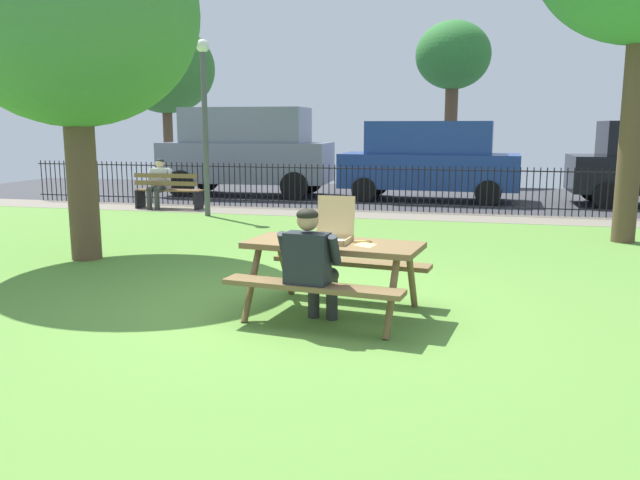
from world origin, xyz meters
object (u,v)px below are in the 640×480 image
(park_bench_left, at_px, (169,191))
(far_tree_left, at_px, (166,69))
(adult_at_table, at_px, (311,262))
(pizza_slice_on_table, at_px, (365,244))
(lamp_post_walkway, at_px, (205,109))
(parked_car_left, at_px, (429,159))
(tree_near_table, at_px, (71,13))
(picnic_table_foreground, at_px, (333,259))
(far_tree_midleft, at_px, (453,58))
(person_on_park_bench, at_px, (159,181))
(pizza_box_open, at_px, (332,231))
(parked_car_far_left, at_px, (247,149))

(park_bench_left, relative_size, far_tree_left, 0.27)
(adult_at_table, bearing_deg, park_bench_left, 124.67)
(adult_at_table, bearing_deg, pizza_slice_on_table, 45.50)
(lamp_post_walkway, bearing_deg, parked_car_left, 43.03)
(adult_at_table, xyz_separation_m, park_bench_left, (-5.62, 8.13, -0.24))
(adult_at_table, xyz_separation_m, parked_car_left, (0.29, 11.39, 0.44))
(lamp_post_walkway, bearing_deg, tree_near_table, -88.49)
(tree_near_table, bearing_deg, lamp_post_walkway, 91.51)
(adult_at_table, bearing_deg, lamp_post_walkway, 120.40)
(picnic_table_foreground, bearing_deg, far_tree_midleft, 88.49)
(park_bench_left, bearing_deg, person_on_park_bench, 175.67)
(person_on_park_bench, bearing_deg, far_tree_left, 115.41)
(pizza_box_open, relative_size, far_tree_left, 0.08)
(adult_at_table, relative_size, parked_car_left, 0.26)
(park_bench_left, height_order, person_on_park_bench, person_on_park_bench)
(pizza_box_open, bearing_deg, person_on_park_bench, 128.17)
(adult_at_table, bearing_deg, person_on_park_bench, 125.78)
(park_bench_left, xyz_separation_m, parked_car_left, (5.91, 3.26, 0.68))
(far_tree_left, bearing_deg, parked_car_far_left, -47.97)
(picnic_table_foreground, height_order, parked_car_left, parked_car_left)
(pizza_slice_on_table, distance_m, far_tree_midleft, 17.38)
(pizza_slice_on_table, distance_m, parked_car_far_left, 12.15)
(pizza_slice_on_table, relative_size, far_tree_midleft, 0.06)
(pizza_box_open, xyz_separation_m, far_tree_left, (-10.39, 16.92, 3.24))
(pizza_box_open, relative_size, lamp_post_walkway, 0.13)
(pizza_slice_on_table, xyz_separation_m, lamp_post_walkway, (-4.66, 6.73, 1.54))
(adult_at_table, distance_m, tree_near_table, 5.55)
(picnic_table_foreground, relative_size, pizza_box_open, 4.15)
(pizza_box_open, bearing_deg, park_bench_left, 127.04)
(pizza_slice_on_table, bearing_deg, adult_at_table, -134.50)
(parked_car_far_left, xyz_separation_m, parked_car_left, (5.10, -0.00, -0.21))
(pizza_slice_on_table, xyz_separation_m, person_on_park_bench, (-6.32, 7.69, -0.12))
(picnic_table_foreground, relative_size, park_bench_left, 1.23)
(lamp_post_walkway, distance_m, parked_car_far_left, 4.37)
(tree_near_table, bearing_deg, person_on_park_bench, 107.33)
(picnic_table_foreground, distance_m, tree_near_table, 5.47)
(adult_at_table, height_order, parked_car_left, parked_car_left)
(adult_at_table, height_order, far_tree_left, far_tree_left)
(far_tree_midleft, bearing_deg, pizza_box_open, -91.61)
(person_on_park_bench, bearing_deg, parked_car_far_left, 71.87)
(lamp_post_walkway, bearing_deg, pizza_slice_on_table, -55.27)
(adult_at_table, bearing_deg, picnic_table_foreground, 77.31)
(pizza_box_open, bearing_deg, lamp_post_walkway, 123.02)
(picnic_table_foreground, xyz_separation_m, pizza_slice_on_table, (0.34, -0.03, 0.18))
(far_tree_midleft, bearing_deg, adult_at_table, -91.83)
(adult_at_table, bearing_deg, parked_car_far_left, 112.91)
(far_tree_left, distance_m, far_tree_midleft, 10.87)
(picnic_table_foreground, distance_m, pizza_slice_on_table, 0.38)
(parked_car_left, relative_size, far_tree_midleft, 0.84)
(pizza_slice_on_table, height_order, parked_car_far_left, parked_car_far_left)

